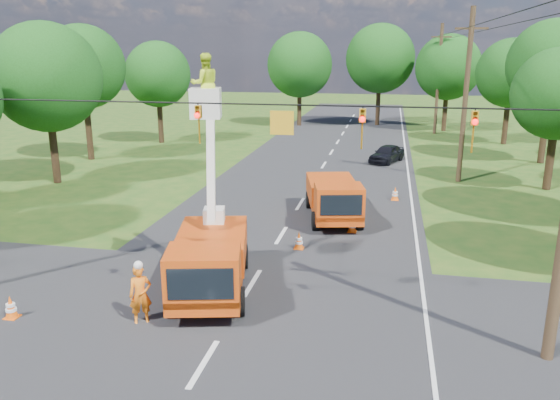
% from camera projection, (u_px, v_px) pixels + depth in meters
% --- Properties ---
extents(ground, '(140.00, 140.00, 0.00)m').
position_uv_depth(ground, '(314.00, 182.00, 32.55)').
color(ground, '#224D17').
rests_on(ground, ground).
extents(road_main, '(12.00, 100.00, 0.06)m').
position_uv_depth(road_main, '(314.00, 182.00, 32.55)').
color(road_main, black).
rests_on(road_main, ground).
extents(road_cross, '(56.00, 10.00, 0.07)m').
position_uv_depth(road_cross, '(227.00, 327.00, 15.53)').
color(road_cross, black).
rests_on(road_cross, ground).
extents(edge_line, '(0.12, 90.00, 0.02)m').
position_uv_depth(edge_line, '(410.00, 187.00, 31.49)').
color(edge_line, silver).
rests_on(edge_line, ground).
extents(bucket_truck, '(3.35, 6.05, 7.53)m').
position_uv_depth(bucket_truck, '(209.00, 244.00, 17.38)').
color(bucket_truck, '#C73B0E').
rests_on(bucket_truck, ground).
extents(second_truck, '(3.19, 5.82, 2.07)m').
position_uv_depth(second_truck, '(334.00, 197.00, 25.09)').
color(second_truck, '#C73B0E').
rests_on(second_truck, ground).
extents(ground_worker, '(0.77, 0.68, 1.76)m').
position_uv_depth(ground_worker, '(140.00, 295.00, 15.55)').
color(ground_worker, orange).
rests_on(ground_worker, ground).
extents(distant_car, '(2.75, 3.90, 1.23)m').
position_uv_depth(distant_car, '(387.00, 154.00, 38.28)').
color(distant_car, black).
rests_on(distant_car, ground).
extents(traffic_cone_2, '(0.38, 0.38, 0.71)m').
position_uv_depth(traffic_cone_2, '(299.00, 241.00, 21.51)').
color(traffic_cone_2, '#FF600D').
rests_on(traffic_cone_2, ground).
extents(traffic_cone_3, '(0.38, 0.38, 0.71)m').
position_uv_depth(traffic_cone_3, '(352.00, 225.00, 23.48)').
color(traffic_cone_3, '#FF600D').
rests_on(traffic_cone_3, ground).
extents(traffic_cone_4, '(0.38, 0.38, 0.71)m').
position_uv_depth(traffic_cone_4, '(11.00, 307.00, 15.92)').
color(traffic_cone_4, '#FF600D').
rests_on(traffic_cone_4, ground).
extents(traffic_cone_6, '(0.38, 0.38, 0.71)m').
position_uv_depth(traffic_cone_6, '(395.00, 194.00, 28.54)').
color(traffic_cone_6, '#FF600D').
rests_on(traffic_cone_6, ground).
extents(pole_right_mid, '(1.80, 0.30, 10.00)m').
position_uv_depth(pole_right_mid, '(466.00, 95.00, 31.48)').
color(pole_right_mid, '#4C3823').
rests_on(pole_right_mid, ground).
extents(pole_right_far, '(1.80, 0.30, 10.00)m').
position_uv_depth(pole_right_far, '(438.00, 78.00, 50.39)').
color(pole_right_far, '#4C3823').
rests_on(pole_right_far, ground).
extents(signal_span, '(18.00, 0.29, 1.07)m').
position_uv_depth(signal_span, '(307.00, 122.00, 13.55)').
color(signal_span, black).
rests_on(signal_span, ground).
extents(tree_left_d, '(6.20, 6.20, 9.24)m').
position_uv_depth(tree_left_d, '(46.00, 78.00, 30.93)').
color(tree_left_d, '#382616').
rests_on(tree_left_d, ground).
extents(tree_left_e, '(5.80, 5.80, 9.41)m').
position_uv_depth(tree_left_e, '(83.00, 67.00, 37.79)').
color(tree_left_e, '#382616').
rests_on(tree_left_e, ground).
extents(tree_left_f, '(5.40, 5.40, 8.40)m').
position_uv_depth(tree_left_f, '(158.00, 74.00, 45.19)').
color(tree_left_f, '#382616').
rests_on(tree_left_f, ground).
extents(tree_right_c, '(5.00, 5.00, 7.83)m').
position_uv_depth(tree_right_c, '(559.00, 94.00, 29.59)').
color(tree_right_c, '#382616').
rests_on(tree_right_c, ground).
extents(tree_right_d, '(6.00, 6.00, 9.70)m').
position_uv_depth(tree_right_d, '(553.00, 65.00, 36.49)').
color(tree_right_d, '#382616').
rests_on(tree_right_d, ground).
extents(tree_right_e, '(5.60, 5.60, 8.63)m').
position_uv_depth(tree_right_e, '(511.00, 73.00, 44.48)').
color(tree_right_e, '#382616').
rests_on(tree_right_e, ground).
extents(tree_far_a, '(6.60, 6.60, 9.50)m').
position_uv_depth(tree_far_a, '(300.00, 65.00, 55.50)').
color(tree_far_a, '#382616').
rests_on(tree_far_a, ground).
extents(tree_far_b, '(7.00, 7.00, 10.32)m').
position_uv_depth(tree_far_b, '(380.00, 59.00, 55.71)').
color(tree_far_b, '#382616').
rests_on(tree_far_b, ground).
extents(tree_far_c, '(6.20, 6.20, 9.18)m').
position_uv_depth(tree_far_c, '(448.00, 67.00, 51.84)').
color(tree_far_c, '#382616').
rests_on(tree_far_c, ground).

